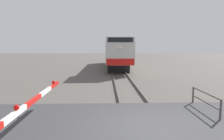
{
  "coord_description": "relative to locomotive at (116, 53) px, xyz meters",
  "views": [
    {
      "loc": [
        -1.41,
        -6.09,
        2.85
      ],
      "look_at": [
        -1.05,
        4.72,
        1.54
      ],
      "focal_mm": 30.88,
      "sensor_mm": 36.0,
      "label": 1
    }
  ],
  "objects": [
    {
      "name": "ground_plane",
      "position": [
        0.0,
        -20.25,
        -1.99
      ],
      "size": [
        160.0,
        160.0,
        0.0
      ],
      "primitive_type": "plane",
      "color": "#514C47"
    },
    {
      "name": "rail_track_left",
      "position": [
        -0.72,
        -20.25,
        -1.91
      ],
      "size": [
        0.08,
        80.0,
        0.15
      ],
      "primitive_type": "cube",
      "color": "#59544C",
      "rests_on": "ground_plane"
    },
    {
      "name": "rail_track_right",
      "position": [
        0.72,
        -20.25,
        -1.91
      ],
      "size": [
        0.08,
        80.0,
        0.15
      ],
      "primitive_type": "cube",
      "color": "#59544C",
      "rests_on": "ground_plane"
    },
    {
      "name": "road_surface",
      "position": [
        0.0,
        -20.25,
        -1.91
      ],
      "size": [
        36.0,
        5.73,
        0.16
      ],
      "primitive_type": "cube",
      "color": "#38383A",
      "rests_on": "ground_plane"
    },
    {
      "name": "locomotive",
      "position": [
        0.0,
        0.0,
        0.0
      ],
      "size": [
        2.84,
        16.63,
        3.79
      ],
      "color": "black",
      "rests_on": "ground_plane"
    },
    {
      "name": "guard_railing",
      "position": [
        2.8,
        -18.52,
        -1.38
      ],
      "size": [
        0.08,
        2.32,
        0.95
      ],
      "color": "#4C4742",
      "rests_on": "ground_plane"
    }
  ]
}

